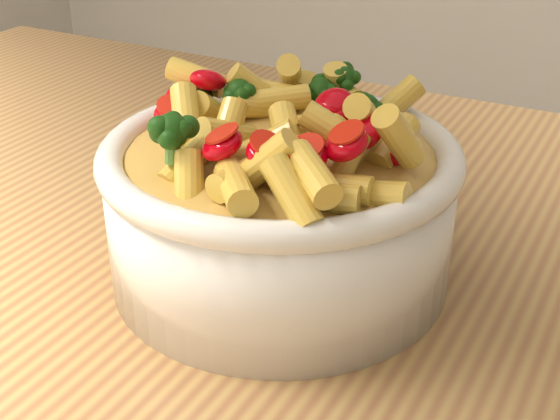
% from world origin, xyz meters
% --- Properties ---
extents(table, '(1.20, 0.80, 0.90)m').
position_xyz_m(table, '(0.00, 0.00, 0.80)').
color(table, '#AC844A').
rests_on(table, ground).
extents(serving_bowl, '(0.24, 0.24, 0.10)m').
position_xyz_m(serving_bowl, '(0.07, -0.03, 0.95)').
color(serving_bowl, white).
rests_on(serving_bowl, table).
extents(pasta_salad, '(0.19, 0.19, 0.04)m').
position_xyz_m(pasta_salad, '(0.07, -0.03, 1.02)').
color(pasta_salad, gold).
rests_on(pasta_salad, serving_bowl).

